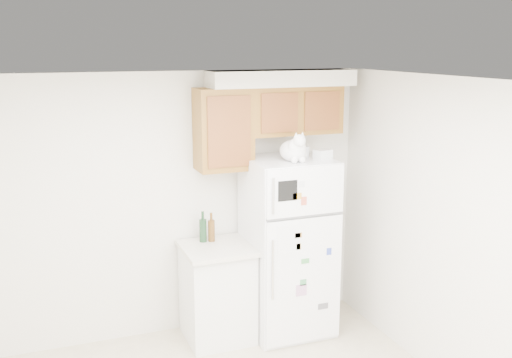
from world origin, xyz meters
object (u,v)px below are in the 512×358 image
refrigerator (288,246)px  bottle_green (203,227)px  bottle_amber (211,227)px  cat (294,150)px  storage_box_front (323,155)px  base_counter (217,292)px  storage_box_back (298,152)px

refrigerator → bottle_green: 0.84m
bottle_green → bottle_amber: size_ratio=1.06×
cat → bottle_amber: cat is taller
storage_box_front → bottle_amber: 1.24m
bottle_green → cat: bearing=-24.3°
base_counter → storage_box_front: storage_box_front is taller
refrigerator → storage_box_front: size_ratio=11.33×
refrigerator → storage_box_back: bearing=27.3°
base_counter → bottle_green: bottle_green is taller
storage_box_back → cat: bearing=-137.1°
cat → bottle_amber: 1.07m
base_counter → bottle_amber: size_ratio=3.32×
refrigerator → base_counter: refrigerator is taller
base_counter → storage_box_front: (0.97, -0.20, 1.28)m
base_counter → storage_box_back: (0.80, -0.02, 1.29)m
storage_box_front → bottle_amber: size_ratio=0.54×
refrigerator → storage_box_front: bearing=-24.2°
refrigerator → bottle_amber: (-0.70, 0.21, 0.21)m
storage_box_back → bottle_green: 1.13m
cat → base_counter: bearing=164.2°
storage_box_front → bottle_amber: (-0.98, 0.34, -0.69)m
storage_box_back → storage_box_front: 0.25m
refrigerator → bottle_amber: refrigerator is taller
bottle_amber → bottle_green: bearing=170.0°
base_counter → storage_box_front: size_ratio=6.13×
storage_box_back → bottle_green: size_ratio=0.61×
base_counter → storage_box_back: size_ratio=5.11×
storage_box_front → bottle_green: size_ratio=0.51×
cat → bottle_green: (-0.77, 0.35, -0.74)m
refrigerator → storage_box_back: (0.11, 0.06, 0.90)m
refrigerator → base_counter: size_ratio=1.85×
cat → storage_box_back: bearing=57.2°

